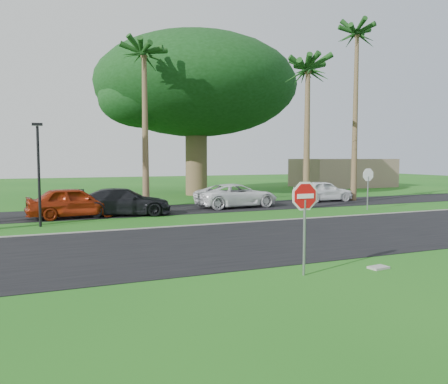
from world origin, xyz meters
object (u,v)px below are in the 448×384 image
car_minivan (237,196)px  car_pickup (323,191)px  stop_sign_far (368,180)px  car_dark (124,202)px  stop_sign_near (305,208)px  car_red (74,202)px

car_minivan → car_pickup: size_ratio=1.21×
stop_sign_far → car_pickup: stop_sign_far is taller
car_dark → car_pickup: car_pickup is taller
car_dark → stop_sign_far: bearing=-91.5°
stop_sign_far → car_pickup: bearing=-95.3°
car_dark → car_pickup: 14.49m
stop_sign_near → car_pickup: 20.17m
car_red → stop_sign_far: bearing=-106.6°
stop_sign_far → car_dark: bearing=-12.2°
stop_sign_near → car_minivan: size_ratio=0.50×
stop_sign_far → car_minivan: stop_sign_far is taller
car_dark → car_red: bearing=99.7°
stop_sign_near → car_pickup: stop_sign_near is taller
car_pickup → car_minivan: bearing=96.3°
stop_sign_far → stop_sign_near: bearing=43.7°
car_red → car_pickup: 17.02m
car_pickup → stop_sign_far: bearing=173.4°
stop_sign_near → car_red: 14.89m
car_red → car_pickup: (16.88, 2.17, -0.06)m
stop_sign_near → car_dark: (-2.34, 13.98, -1.05)m
stop_sign_near → stop_sign_far: bearing=43.7°
stop_sign_near → car_minivan: bearing=72.4°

